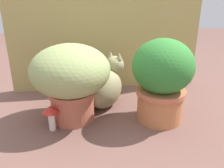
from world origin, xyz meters
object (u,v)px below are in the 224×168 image
object	(u,v)px
leafy_planter	(162,78)
mushroom_ornament_red	(51,113)
cat	(106,86)
grass_planter	(71,77)

from	to	relation	value
leafy_planter	mushroom_ornament_red	world-z (taller)	leafy_planter
leafy_planter	cat	bearing A→B (deg)	142.45
cat	mushroom_ornament_red	distance (m)	0.37
cat	grass_planter	bearing A→B (deg)	-145.76
leafy_planter	mushroom_ornament_red	distance (m)	0.57
grass_planter	leafy_planter	distance (m)	0.45
leafy_planter	cat	size ratio (longest dim) A/B	1.28
cat	mushroom_ornament_red	xyz separation A→B (m)	(-0.29, -0.22, -0.03)
grass_planter	cat	world-z (taller)	grass_planter
grass_planter	leafy_planter	xyz separation A→B (m)	(0.45, -0.07, -0.01)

